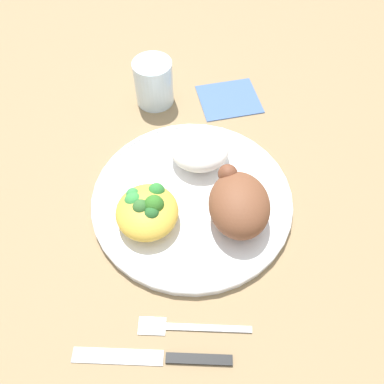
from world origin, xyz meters
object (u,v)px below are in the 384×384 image
object	(u,v)px
fork	(188,327)
water_glass	(154,83)
roasted_chicken	(239,204)
napkin	(229,99)
plate	(192,199)
knife	(164,358)
mac_cheese_with_broccoli	(147,210)
rice_pile	(200,149)

from	to	relation	value
fork	water_glass	size ratio (longest dim) A/B	1.74
roasted_chicken	napkin	distance (m)	0.26
plate	knife	size ratio (longest dim) A/B	1.58
roasted_chicken	fork	xyz separation A→B (m)	(-0.15, 0.08, -0.04)
mac_cheese_with_broccoli	water_glass	xyz separation A→B (m)	(0.26, -0.01, 0.00)
mac_cheese_with_broccoli	napkin	bearing A→B (deg)	-28.73
rice_pile	knife	world-z (taller)	rice_pile
plate	water_glass	size ratio (longest dim) A/B	3.68
rice_pile	water_glass	world-z (taller)	water_glass
rice_pile	water_glass	size ratio (longest dim) A/B	1.12
plate	rice_pile	xyz separation A→B (m)	(0.07, -0.01, 0.03)
knife	napkin	size ratio (longest dim) A/B	1.78
mac_cheese_with_broccoli	water_glass	distance (m)	0.26
mac_cheese_with_broccoli	knife	bearing A→B (deg)	-173.01
water_glass	rice_pile	bearing A→B (deg)	-154.32
plate	napkin	xyz separation A→B (m)	(0.22, -0.08, -0.01)
rice_pile	napkin	xyz separation A→B (m)	(0.15, -0.06, -0.03)
plate	fork	distance (m)	0.19
knife	plate	bearing A→B (deg)	-10.49
fork	roasted_chicken	bearing A→B (deg)	-26.41
fork	napkin	xyz separation A→B (m)	(0.41, -0.09, -0.00)
roasted_chicken	napkin	world-z (taller)	roasted_chicken
rice_pile	knife	bearing A→B (deg)	169.30
knife	mac_cheese_with_broccoli	bearing A→B (deg)	6.99
fork	rice_pile	bearing A→B (deg)	-5.90
rice_pile	water_glass	bearing A→B (deg)	25.68
fork	knife	bearing A→B (deg)	140.47
mac_cheese_with_broccoli	roasted_chicken	bearing A→B (deg)	-90.49
plate	fork	size ratio (longest dim) A/B	2.12
knife	napkin	world-z (taller)	knife
knife	rice_pile	bearing A→B (deg)	-10.70
plate	rice_pile	size ratio (longest dim) A/B	3.28
rice_pile	mac_cheese_with_broccoli	size ratio (longest dim) A/B	0.99
mac_cheese_with_broccoli	fork	bearing A→B (deg)	-161.24
plate	water_glass	xyz separation A→B (m)	(0.23, 0.06, 0.03)
fork	knife	xyz separation A→B (m)	(-0.04, 0.03, 0.00)
mac_cheese_with_broccoli	water_glass	bearing A→B (deg)	-1.16
rice_pile	plate	bearing A→B (deg)	168.67
rice_pile	fork	size ratio (longest dim) A/B	0.65
water_glass	roasted_chicken	bearing A→B (deg)	-154.99
rice_pile	mac_cheese_with_broccoli	distance (m)	0.13
rice_pile	knife	xyz separation A→B (m)	(-0.30, 0.06, -0.03)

